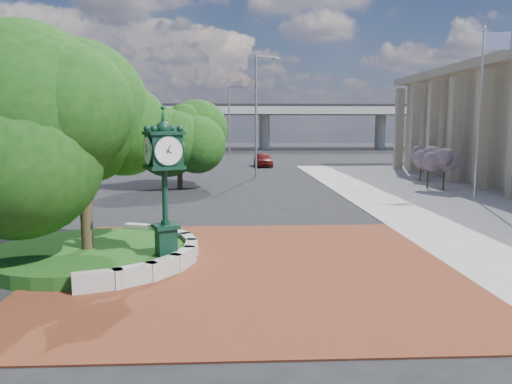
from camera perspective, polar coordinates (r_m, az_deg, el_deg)
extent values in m
plane|color=black|center=(15.98, -0.94, -7.61)|extent=(200.00, 200.00, 0.00)
cube|color=maroon|center=(15.01, -0.82, -8.55)|extent=(12.00, 12.00, 0.04)
cube|color=#9E9B93|center=(13.46, -17.63, -9.74)|extent=(1.29, 0.76, 0.54)
cube|color=#9E9B93|center=(13.71, -13.63, -9.27)|extent=(1.20, 1.04, 0.54)
cube|color=#9E9B93|center=(14.26, -10.41, -8.51)|extent=(1.00, 1.22, 0.54)
cube|color=#9E9B93|center=(15.05, -8.33, -7.60)|extent=(0.71, 1.30, 0.54)
cube|color=#9E9B93|center=(15.96, -7.46, -6.69)|extent=(0.35, 1.25, 0.54)
cube|color=#9E9B93|center=(16.90, -7.69, -5.88)|extent=(0.71, 1.30, 0.54)
cube|color=#9E9B93|center=(17.79, -8.84, -5.22)|extent=(1.00, 1.22, 0.54)
cube|color=#9E9B93|center=(18.55, -10.68, -4.72)|extent=(1.20, 1.04, 0.54)
cube|color=#9E9B93|center=(19.14, -13.02, -4.41)|extent=(1.29, 0.76, 0.54)
cylinder|color=#204B15|center=(16.55, -18.64, -6.76)|extent=(6.10, 6.10, 0.40)
cube|color=#9E9B93|center=(85.44, -2.41, 9.23)|extent=(90.00, 12.00, 1.20)
cube|color=black|center=(85.46, -2.42, 9.77)|extent=(90.00, 12.00, 0.40)
cylinder|color=#9E9B93|center=(92.13, -24.87, 6.24)|extent=(1.80, 1.80, 6.00)
cylinder|color=#9E9B93|center=(86.64, -12.44, 6.72)|extent=(1.80, 1.80, 6.00)
cylinder|color=#9E9B93|center=(85.59, 0.97, 6.89)|extent=(1.80, 1.80, 6.00)
cylinder|color=#9E9B93|center=(89.13, 14.00, 6.70)|extent=(1.80, 1.80, 6.00)
cylinder|color=#38281C|center=(16.36, -18.77, -3.76)|extent=(0.36, 0.36, 2.17)
sphere|color=#113C10|center=(16.07, -19.18, 5.53)|extent=(5.20, 5.20, 5.20)
cylinder|color=#38281C|center=(33.75, -8.70, 2.08)|extent=(0.36, 0.36, 1.92)
sphere|color=#113C10|center=(33.60, -8.78, 5.96)|extent=(4.40, 4.40, 4.40)
cube|color=black|center=(15.18, -10.17, -8.25)|extent=(1.04, 1.04, 0.16)
cube|color=black|center=(15.03, -10.23, -6.02)|extent=(0.71, 0.71, 1.08)
cube|color=black|center=(14.90, -10.28, -3.88)|extent=(0.91, 0.91, 0.12)
cylinder|color=black|center=(14.75, -10.36, -0.47)|extent=(0.17, 0.17, 1.67)
cube|color=black|center=(14.62, -10.49, 4.72)|extent=(1.17, 1.17, 0.89)
cylinder|color=white|center=(14.18, -9.96, 4.64)|extent=(0.74, 0.37, 0.79)
cylinder|color=white|center=(15.07, -10.99, 4.79)|extent=(0.74, 0.37, 0.79)
cylinder|color=white|center=(14.50, -12.25, 4.65)|extent=(0.37, 0.74, 0.79)
cylinder|color=white|center=(14.76, -8.76, 4.79)|extent=(0.37, 0.74, 0.79)
sphere|color=black|center=(14.60, -10.55, 7.11)|extent=(0.43, 0.43, 0.43)
cone|color=black|center=(14.61, -10.58, 8.38)|extent=(0.18, 0.18, 0.49)
imported|color=#570F0C|center=(50.56, 0.81, 3.73)|extent=(1.89, 4.24, 1.42)
cylinder|color=silver|center=(30.27, 24.16, 7.90)|extent=(0.11, 0.11, 9.35)
sphere|color=silver|center=(30.70, 24.66, 16.73)|extent=(0.17, 0.17, 0.17)
plane|color=navy|center=(30.91, 25.78, 15.28)|extent=(1.36, 0.33, 1.40)
cylinder|color=slate|center=(40.09, -0.01, 8.51)|extent=(0.17, 0.17, 9.56)
cube|color=slate|center=(40.83, 1.26, 15.22)|extent=(1.84, 0.84, 0.13)
cube|color=slate|center=(41.18, 2.37, 15.00)|extent=(0.59, 0.44, 0.16)
cylinder|color=slate|center=(57.17, -3.08, 7.69)|extent=(0.15, 0.15, 8.42)
cube|color=slate|center=(57.08, -2.29, 11.92)|extent=(1.65, 0.63, 0.11)
cube|color=slate|center=(56.86, -1.55, 11.85)|extent=(0.52, 0.36, 0.14)
cylinder|color=#38281C|center=(34.23, 20.65, 1.14)|extent=(0.10, 0.10, 1.20)
sphere|color=#BF5FAE|center=(34.14, 20.73, 2.81)|extent=(1.20, 1.20, 1.20)
cylinder|color=#38281C|center=(34.78, 19.01, 1.31)|extent=(0.10, 0.10, 1.20)
sphere|color=#BF5FAE|center=(34.69, 19.08, 2.95)|extent=(1.20, 1.20, 1.20)
cylinder|color=#38281C|center=(39.57, 18.27, 2.07)|extent=(0.10, 0.10, 1.20)
sphere|color=#BF5FAE|center=(39.49, 18.33, 3.51)|extent=(1.20, 1.20, 1.20)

